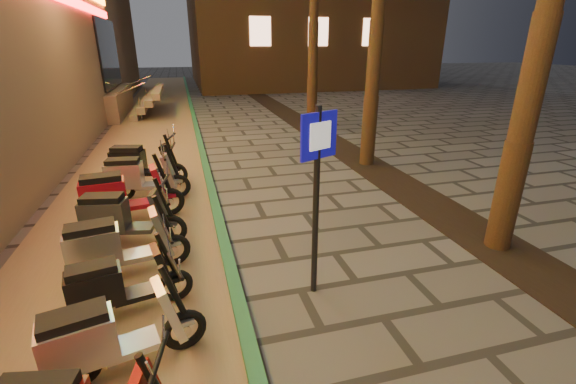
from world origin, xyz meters
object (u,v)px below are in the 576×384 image
object	(u,v)px
scooter_5	(107,337)
scooter_9	(120,195)
scooter_7	(114,246)
scooter_11	(140,163)
scooter_10	(138,177)
pedestrian_sign	(317,178)
scooter_6	(116,285)
scooter_8	(121,217)

from	to	relation	value
scooter_5	scooter_9	bearing A→B (deg)	80.59
scooter_7	scooter_11	xyz separation A→B (m)	(0.02, 4.15, 0.03)
scooter_9	scooter_10	bearing A→B (deg)	72.29
scooter_5	scooter_9	world-z (taller)	scooter_9
scooter_9	scooter_7	bearing A→B (deg)	-93.42
pedestrian_sign	scooter_9	xyz separation A→B (m)	(-2.83, 3.07, -1.10)
scooter_6	scooter_5	bearing A→B (deg)	-99.13
scooter_7	scooter_10	world-z (taller)	scooter_10
scooter_10	scooter_11	world-z (taller)	scooter_11
pedestrian_sign	scooter_7	world-z (taller)	pedestrian_sign
scooter_8	scooter_11	size ratio (longest dim) A/B	0.96
pedestrian_sign	scooter_11	distance (m)	5.96
scooter_5	scooter_11	xyz separation A→B (m)	(-0.17, 6.06, 0.06)
scooter_7	scooter_10	bearing A→B (deg)	79.29
pedestrian_sign	scooter_6	world-z (taller)	pedestrian_sign
scooter_8	scooter_6	bearing A→B (deg)	-74.15
scooter_5	scooter_11	size ratio (longest dim) A/B	0.90
scooter_6	scooter_11	size ratio (longest dim) A/B	0.83
scooter_6	scooter_9	xyz separation A→B (m)	(-0.29, 2.93, 0.11)
scooter_8	scooter_10	xyz separation A→B (m)	(0.08, 2.11, 0.02)
scooter_5	scooter_6	world-z (taller)	scooter_5
scooter_7	scooter_8	distance (m)	1.04
scooter_6	scooter_8	size ratio (longest dim) A/B	0.87
pedestrian_sign	scooter_5	xyz separation A→B (m)	(-2.49, -0.84, -1.17)
scooter_5	scooter_10	distance (m)	5.07
pedestrian_sign	scooter_8	bearing A→B (deg)	118.01
pedestrian_sign	scooter_9	bearing A→B (deg)	108.66
scooter_6	scooter_7	bearing A→B (deg)	86.54
scooter_5	scooter_7	world-z (taller)	scooter_7
pedestrian_sign	scooter_11	size ratio (longest dim) A/B	1.44
scooter_5	scooter_9	distance (m)	3.92
scooter_8	scooter_9	distance (m)	0.96
pedestrian_sign	scooter_10	world-z (taller)	pedestrian_sign
scooter_5	scooter_9	xyz separation A→B (m)	(-0.34, 3.91, 0.07)
scooter_9	scooter_11	bearing A→B (deg)	77.69
scooter_6	scooter_8	bearing A→B (deg)	82.91
scooter_5	scooter_6	distance (m)	0.98
scooter_9	pedestrian_sign	bearing A→B (deg)	-54.99
scooter_8	scooter_10	distance (m)	2.11
scooter_6	scooter_10	distance (m)	4.09
scooter_5	scooter_10	size ratio (longest dim) A/B	0.91
scooter_11	pedestrian_sign	bearing A→B (deg)	-48.56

